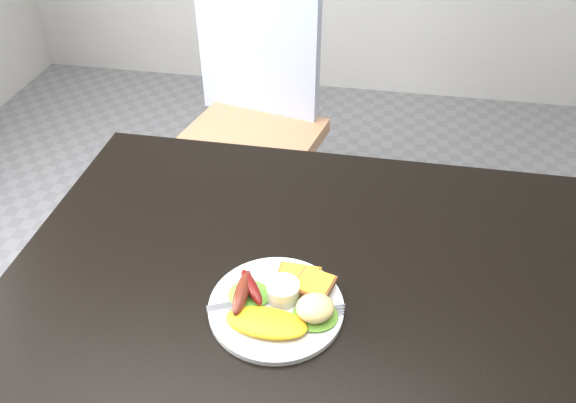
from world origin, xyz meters
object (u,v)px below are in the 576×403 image
at_px(person, 261,116).
at_px(plate, 276,307).
at_px(dining_chair, 248,143).
at_px(dining_table, 322,276).

bearing_deg(person, plate, 87.57).
relative_size(dining_chair, plate, 1.89).
bearing_deg(dining_chair, dining_table, -54.23).
distance_m(dining_table, plate, 0.14).
distance_m(dining_table, dining_chair, 0.98).
bearing_deg(dining_table, dining_chair, 112.97).
bearing_deg(dining_table, person, 112.92).
height_order(dining_chair, plate, plate).
bearing_deg(dining_chair, plate, -60.32).
height_order(dining_table, plate, plate).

